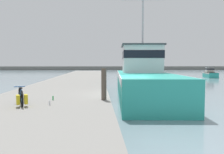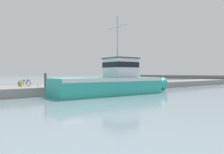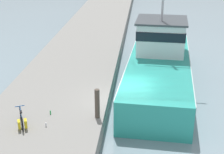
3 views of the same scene
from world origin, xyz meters
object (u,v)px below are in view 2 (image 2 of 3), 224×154
(fishing_boat_main, at_px, (114,82))
(bicycle_touring, at_px, (23,83))
(water_bottle_on_curb, at_px, (38,85))
(mooring_post, at_px, (45,80))
(water_bottle_by_bike, at_px, (27,86))

(fishing_boat_main, distance_m, bicycle_touring, 9.95)
(bicycle_touring, xyz_separation_m, water_bottle_on_curb, (0.99, 1.20, -0.23))
(fishing_boat_main, bearing_deg, water_bottle_on_curb, -126.40)
(fishing_boat_main, xyz_separation_m, mooring_post, (-3.13, -6.44, 0.21))
(mooring_post, relative_size, water_bottle_on_curb, 7.46)
(bicycle_touring, height_order, water_bottle_on_curb, bicycle_touring)
(fishing_boat_main, bearing_deg, bicycle_touring, -126.27)
(bicycle_touring, bearing_deg, mooring_post, -4.78)
(mooring_post, xyz_separation_m, water_bottle_by_bike, (-2.21, -1.08, -0.63))
(bicycle_touring, bearing_deg, water_bottle_by_bike, -21.13)
(fishing_boat_main, height_order, mooring_post, fishing_boat_main)
(fishing_boat_main, xyz_separation_m, water_bottle_by_bike, (-5.35, -7.53, -0.42))
(mooring_post, height_order, water_bottle_on_curb, mooring_post)
(water_bottle_by_bike, bearing_deg, fishing_boat_main, 54.61)
(bicycle_touring, relative_size, mooring_post, 1.12)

